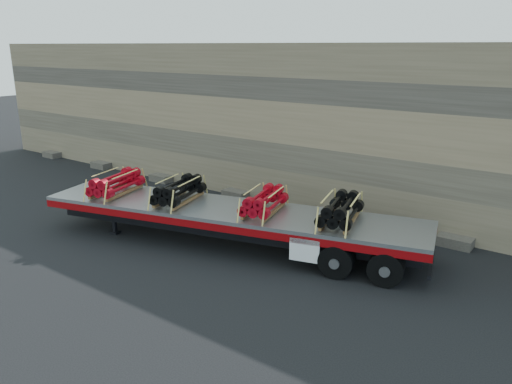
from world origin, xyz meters
TOP-DOWN VIEW (x-y plane):
  - ground at (0.00, 0.00)m, footprint 120.00×120.00m
  - rock_wall at (0.00, 6.50)m, footprint 44.00×3.00m
  - trailer at (0.36, 0.04)m, footprint 14.16×6.04m
  - bundle_front at (-4.22, -1.13)m, footprint 1.64×2.45m
  - bundle_midfront at (-1.54, -0.44)m, footprint 1.64×2.44m
  - bundle_midrear at (1.69, 0.38)m, footprint 1.56×2.33m
  - bundle_rear at (4.25, 1.03)m, footprint 1.64×2.45m

SIDE VIEW (x-z plane):
  - ground at x=0.00m, z-range 0.00..0.00m
  - trailer at x=0.36m, z-range 0.00..1.39m
  - bundle_midrear at x=1.69m, z-range 1.39..2.15m
  - bundle_midfront at x=-1.54m, z-range 1.39..2.19m
  - bundle_rear at x=4.25m, z-range 1.39..2.19m
  - bundle_front at x=-4.22m, z-range 1.39..2.19m
  - rock_wall at x=0.00m, z-range 0.00..7.00m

